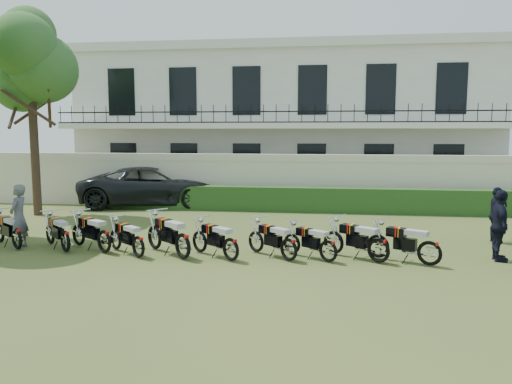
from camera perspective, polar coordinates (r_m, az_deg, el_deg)
ground at (r=13.50m, az=-1.34°, el=-7.02°), size 100.00×100.00×0.00m
perimeter_wall at (r=21.14m, az=2.11°, el=1.29°), size 30.00×0.35×2.30m
hedge at (r=20.35m, az=4.68°, el=-0.85°), size 18.00×0.60×1.00m
building at (r=26.97m, az=3.42°, el=7.91°), size 20.40×9.60×7.40m
tree_west_near at (r=21.23m, az=-24.34°, el=13.47°), size 3.40×3.20×7.90m
motorcycle_0 at (r=15.23m, az=-25.68°, el=-4.28°), size 1.57×1.18×1.02m
motorcycle_1 at (r=14.37m, az=-20.97°, el=-4.71°), size 1.43×1.33×1.02m
motorcycle_2 at (r=13.96m, az=-16.98°, el=-4.82°), size 1.66×1.14×1.05m
motorcycle_3 at (r=13.22m, az=-13.31°, el=-5.52°), size 1.44×1.17×0.97m
motorcycle_4 at (r=12.84m, az=-8.38°, el=-5.42°), size 1.63×1.45×1.14m
motorcycle_5 at (r=12.55m, az=-2.90°, el=-5.92°), size 1.51×1.20×1.01m
motorcycle_6 at (r=12.57m, az=3.78°, el=-5.95°), size 1.43×1.24×0.99m
motorcycle_7 at (r=12.58m, az=8.27°, el=-6.09°), size 1.44×1.09×0.94m
motorcycle_8 at (r=12.73m, az=13.85°, el=-5.83°), size 1.64×1.18×1.06m
motorcycle_9 at (r=12.79m, az=19.25°, el=-5.97°), size 1.74×1.00×1.05m
suv at (r=22.30m, az=-11.64°, el=0.65°), size 6.66×4.04×1.73m
inspector at (r=15.39m, az=-25.48°, el=-2.55°), size 0.50×0.70×1.80m
officer_2 at (r=13.95m, az=26.09°, el=-3.47°), size 0.54×1.10×1.81m
officer_5 at (r=16.22m, az=25.75°, el=-2.38°), size 0.47×0.99×1.64m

